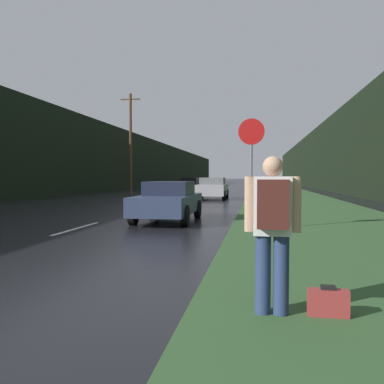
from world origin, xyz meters
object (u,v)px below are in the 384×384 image
(hitchhiker_with_backpack, at_px, (272,225))
(car_oncoming, at_px, (191,184))
(stop_sign, at_px, (251,161))
(suitcase, at_px, (328,303))
(car_passing_near, at_px, (168,201))
(car_passing_far, at_px, (212,188))

(hitchhiker_with_backpack, xyz_separation_m, car_oncoming, (-7.57, 40.49, -0.27))
(stop_sign, distance_m, suitcase, 7.22)
(car_passing_near, relative_size, car_oncoming, 0.93)
(suitcase, xyz_separation_m, car_passing_near, (-3.74, 9.00, 0.53))
(car_oncoming, bearing_deg, hitchhiker_with_backpack, -79.41)
(car_passing_far, bearing_deg, hitchhiker_with_backpack, 97.92)
(suitcase, distance_m, car_passing_far, 22.90)
(stop_sign, relative_size, car_passing_near, 0.73)
(car_passing_far, bearing_deg, suitcase, 99.40)
(car_passing_far, distance_m, car_oncoming, 18.39)
(suitcase, distance_m, car_oncoming, 41.25)
(hitchhiker_with_backpack, distance_m, suitcase, 1.02)
(stop_sign, bearing_deg, car_passing_near, 143.65)
(car_passing_near, xyz_separation_m, car_oncoming, (-4.42, 31.43, 0.04))
(hitchhiker_with_backpack, bearing_deg, suitcase, 5.99)
(stop_sign, relative_size, car_oncoming, 0.68)
(hitchhiker_with_backpack, relative_size, car_passing_far, 0.42)
(hitchhiker_with_backpack, bearing_deg, car_oncoming, 101.35)
(hitchhiker_with_backpack, distance_m, car_passing_near, 9.59)
(car_passing_far, height_order, car_oncoming, car_passing_far)
(hitchhiker_with_backpack, xyz_separation_m, car_passing_far, (-3.15, 22.64, -0.26))
(stop_sign, relative_size, car_passing_far, 0.75)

